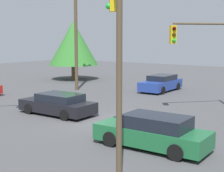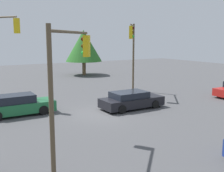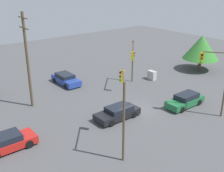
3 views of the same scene
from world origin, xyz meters
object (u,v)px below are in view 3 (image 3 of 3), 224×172
object	(u,v)px
electrical_cabinet	(152,75)
traffic_signal_cross	(123,100)
traffic_signal_main	(133,57)
sedan_blue	(66,79)
traffic_signal_aux	(217,73)
sedan_green	(185,100)
sedan_red	(8,142)
sedan_dark	(118,113)

from	to	relation	value
electrical_cabinet	traffic_signal_cross	bearing A→B (deg)	-53.90
traffic_signal_main	sedan_blue	bearing A→B (deg)	-90.51
traffic_signal_main	traffic_signal_aux	world-z (taller)	traffic_signal_aux
sedan_green	sedan_blue	distance (m)	15.60
traffic_signal_main	traffic_signal_cross	size ratio (longest dim) A/B	0.86
electrical_cabinet	sedan_green	bearing A→B (deg)	-22.11
sedan_red	traffic_signal_aux	world-z (taller)	traffic_signal_aux
sedan_red	traffic_signal_aux	distance (m)	19.92
sedan_red	electrical_cabinet	world-z (taller)	sedan_red
sedan_blue	electrical_cabinet	xyz separation A→B (m)	(5.85, 10.09, -0.05)
sedan_blue	traffic_signal_cross	bearing A→B (deg)	76.03
traffic_signal_aux	sedan_dark	bearing A→B (deg)	16.85
sedan_blue	traffic_signal_main	distance (m)	9.25
sedan_green	electrical_cabinet	bearing A→B (deg)	-22.11
sedan_blue	traffic_signal_main	world-z (taller)	traffic_signal_main
sedan_green	sedan_blue	bearing A→B (deg)	25.63
sedan_blue	sedan_dark	distance (m)	11.73
traffic_signal_cross	electrical_cabinet	bearing A→B (deg)	-15.13
sedan_blue	traffic_signal_main	size ratio (longest dim) A/B	0.85
sedan_blue	traffic_signal_aux	bearing A→B (deg)	112.30
traffic_signal_cross	traffic_signal_aux	world-z (taller)	traffic_signal_aux
traffic_signal_main	sedan_green	bearing A→B (deg)	47.11
sedan_blue	traffic_signal_cross	xyz separation A→B (m)	(16.13, -4.01, 3.73)
sedan_red	traffic_signal_cross	bearing A→B (deg)	51.14
sedan_blue	traffic_signal_aux	world-z (taller)	traffic_signal_aux
traffic_signal_main	electrical_cabinet	size ratio (longest dim) A/B	4.52
sedan_blue	sedan_red	xyz separation A→B (m)	(10.29, -11.27, -0.01)
sedan_dark	electrical_cabinet	distance (m)	12.39
sedan_blue	sedan_red	bearing A→B (deg)	42.39
traffic_signal_cross	sedan_dark	bearing A→B (deg)	3.16
sedan_dark	electrical_cabinet	size ratio (longest dim) A/B	3.78
traffic_signal_cross	electrical_cabinet	size ratio (longest dim) A/B	5.23
traffic_signal_main	traffic_signal_cross	bearing A→B (deg)	-1.93
sedan_blue	sedan_dark	bearing A→B (deg)	85.90
traffic_signal_cross	sedan_red	bearing A→B (deg)	89.91
traffic_signal_aux	electrical_cabinet	distance (m)	12.34
electrical_cabinet	sedan_red	bearing A→B (deg)	-78.26
sedan_green	sedan_dark	bearing A→B (deg)	72.66
sedan_dark	traffic_signal_aux	size ratio (longest dim) A/B	0.68
traffic_signal_main	sedan_dark	bearing A→B (deg)	-7.82
sedan_green	traffic_signal_cross	bearing A→B (deg)	100.87
sedan_green	electrical_cabinet	distance (m)	8.87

